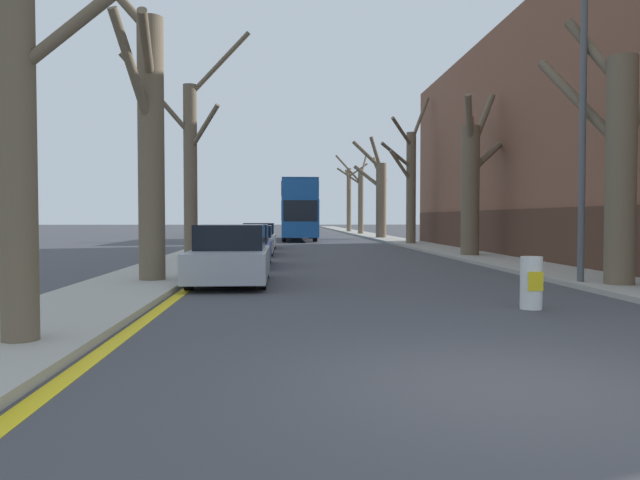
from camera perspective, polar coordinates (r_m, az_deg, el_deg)
The scene contains 21 objects.
ground_plane at distance 6.53m, azimuth 16.93°, elevation -12.81°, with size 300.00×300.00×0.00m, color #424247.
sidewalk_left at distance 56.06m, azimuth -7.10°, elevation 0.37°, with size 2.46×120.00×0.12m, color #A39E93.
sidewalk_right at distance 56.52m, azimuth 4.85°, elevation 0.40°, with size 2.46×120.00×0.12m, color #A39E93.
building_facade_right at distance 29.73m, azimuth 25.68°, elevation 8.30°, with size 10.08×32.33×10.05m.
kerb_line_stripe at distance 55.98m, azimuth -5.66°, elevation 0.32°, with size 0.24×120.00×0.01m, color yellow.
street_tree_left_0 at distance 8.80m, azimuth -25.81°, elevation 10.45°, with size 4.23×1.75×7.36m.
street_tree_left_1 at distance 16.19m, azimuth -15.35°, elevation 8.84°, with size 1.74×2.13×7.84m.
street_tree_left_2 at distance 23.65m, azimuth -11.76°, elevation 7.12°, with size 4.57×3.34×8.47m.
street_tree_right_0 at distance 16.23m, azimuth 25.53°, elevation 6.55°, with size 2.32×2.71×6.60m.
street_tree_right_1 at distance 26.95m, azimuth 13.67°, elevation 5.24°, with size 2.16×3.60×6.95m.
street_tree_right_2 at distance 38.44m, azimuth 8.25°, elevation 5.35°, with size 3.41×3.04×9.20m.
street_tree_right_3 at distance 49.93m, azimuth 5.47°, elevation 4.22°, with size 3.20×3.46×8.02m.
street_tree_right_4 at distance 61.87m, azimuth 3.64°, elevation 3.92°, with size 3.42×2.17×7.96m.
street_tree_right_5 at distance 72.52m, azimuth 2.69°, elevation 3.90°, with size 2.67×2.26×7.94m.
double_decker_bus at distance 47.13m, azimuth -1.99°, elevation 3.03°, with size 2.54×11.82×4.39m.
parked_car_0 at distance 15.91m, azimuth -8.18°, elevation -1.45°, with size 1.89×4.37×1.49m.
parked_car_1 at distance 21.73m, azimuth -6.89°, elevation -0.59°, with size 1.77×4.36×1.43m.
parked_car_2 at distance 28.09m, azimuth -6.09°, elevation -0.09°, with size 1.79×4.17×1.32m.
parked_car_3 at distance 34.07m, azimuth -5.61°, elevation 0.32°, with size 1.81×4.26×1.38m.
lamp_post at distance 16.52m, azimuth 22.57°, elevation 10.80°, with size 1.40×0.20×7.54m.
traffic_bollard at distance 12.01m, azimuth 18.75°, elevation -3.73°, with size 0.39×0.41×0.96m.
Camera 1 is at (-2.20, -5.91, 1.66)m, focal length 35.00 mm.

